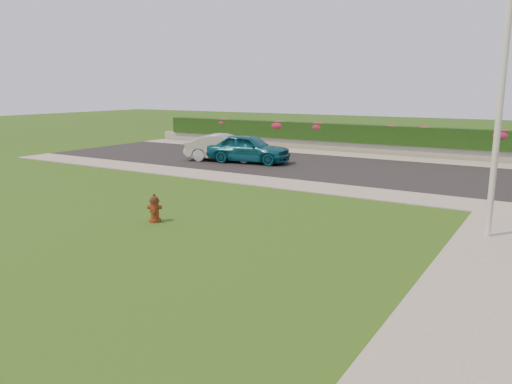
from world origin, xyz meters
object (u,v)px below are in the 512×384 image
Objects in this scene: sedan_teal at (248,148)px; utility_pole at (499,121)px; fire_hydrant at (155,209)px; sedan_silver at (226,148)px.

utility_pole is at bearing -131.43° from sedan_teal.
sedan_teal is 15.00m from utility_pole.
utility_pole is at bearing -2.86° from fire_hydrant.
sedan_teal is at bearing 147.85° from utility_pole.
utility_pole is (12.55, -7.89, 2.28)m from sedan_teal.
utility_pole reaches higher than fire_hydrant.
sedan_teal reaches higher than sedan_silver.
fire_hydrant is 12.01m from sedan_teal.
utility_pole is at bearing -136.25° from sedan_silver.
sedan_silver is 16.12m from utility_pole.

